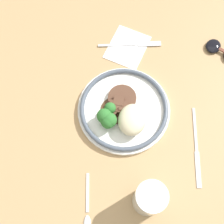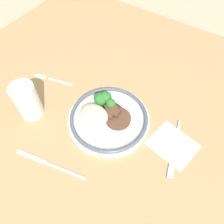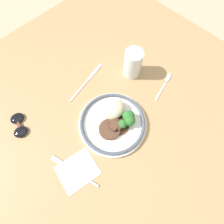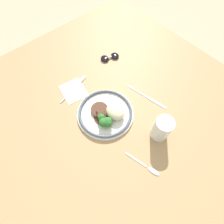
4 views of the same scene
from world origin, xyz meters
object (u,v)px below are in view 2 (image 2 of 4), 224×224
(spoon, at_px, (45,78))
(plate, at_px, (106,115))
(knife, at_px, (48,163))
(fork, at_px, (174,153))
(juice_glass, at_px, (28,102))

(spoon, bearing_deg, plate, 160.69)
(knife, bearing_deg, fork, -153.40)
(juice_glass, distance_m, fork, 0.45)
(knife, distance_m, spoon, 0.32)
(juice_glass, relative_size, knife, 0.56)
(plate, height_order, knife, plate)
(knife, xyz_separation_m, spoon, (0.23, -0.23, 0.00))
(fork, bearing_deg, juice_glass, -90.46)
(plate, height_order, juice_glass, juice_glass)
(plate, bearing_deg, knife, 76.15)
(knife, height_order, spoon, spoon)
(plate, bearing_deg, spoon, -5.09)
(knife, bearing_deg, plate, -115.61)
(fork, relative_size, spoon, 1.22)
(plate, xyz_separation_m, spoon, (0.28, -0.02, -0.02))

